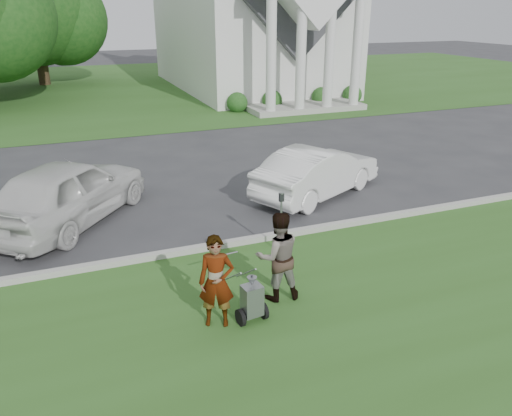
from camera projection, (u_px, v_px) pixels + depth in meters
ground at (239, 257)px, 11.00m from camera, size 120.00×120.00×0.00m
grass_strip at (298, 333)px, 8.40m from camera, size 80.00×7.00×0.01m
church_lawn at (108, 87)px, 34.32m from camera, size 80.00×30.00×0.01m
curb at (231, 243)px, 11.44m from camera, size 80.00×0.18×0.15m
tree_back at (34, 14)px, 33.78m from camera, size 9.61×7.60×8.89m
striping_cart at (252, 301)px, 8.58m from camera, size 0.56×1.07×0.96m
person_left at (216, 282)px, 8.35m from camera, size 0.71×0.59×1.65m
person_right at (278, 257)px, 9.12m from camera, size 0.91×0.75×1.72m
parking_meter_near at (281, 215)px, 10.84m from camera, size 0.10×0.09×1.43m
car_b at (68, 191)px, 12.45m from camera, size 4.60×5.08×1.67m
car_d at (317, 172)px, 14.35m from camera, size 4.58×3.30×1.44m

